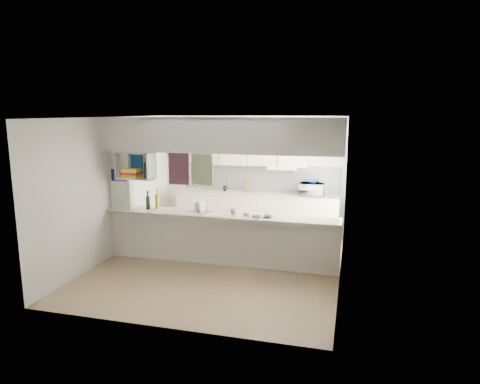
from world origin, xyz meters
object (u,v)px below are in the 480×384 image
(microwave, at_px, (312,190))
(dish_rack, at_px, (201,208))
(wine_bottles, at_px, (153,202))
(bowl, at_px, (313,181))

(microwave, xyz_separation_m, dish_rack, (-1.77, -2.02, -0.06))
(wine_bottles, bearing_deg, dish_rack, -0.50)
(microwave, height_order, dish_rack, microwave)
(microwave, distance_m, bowl, 0.17)
(microwave, bearing_deg, bowl, -96.29)
(wine_bottles, bearing_deg, bowl, 36.82)
(bowl, bearing_deg, wine_bottles, -143.18)
(dish_rack, xyz_separation_m, wine_bottles, (-0.95, 0.01, 0.05))
(microwave, bearing_deg, dish_rack, 57.15)
(microwave, relative_size, dish_rack, 1.13)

